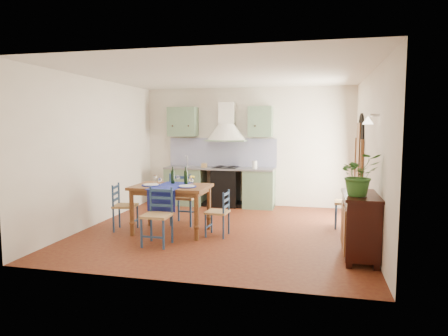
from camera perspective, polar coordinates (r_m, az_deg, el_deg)
The scene contains 13 objects.
floor at distance 7.38m, azimuth -0.13°, elevation -8.87°, with size 5.00×5.00×0.00m, color #4A170F.
back_wall at distance 9.51m, azimuth 0.27°, elevation 0.90°, with size 5.00×0.96×2.80m.
right_wall at distance 7.30m, azimuth 19.84°, elevation 1.26°, with size 0.26×5.00×2.80m.
left_wall at distance 8.10m, azimuth -17.64°, elevation 2.22°, with size 0.04×5.00×2.80m, color silver.
ceiling at distance 7.19m, azimuth -0.14°, elevation 13.27°, with size 5.00×5.00×0.01m, color silver.
dining_table at distance 7.13m, azimuth -7.55°, elevation -3.29°, with size 1.35×1.02×1.16m.
chair_near at distance 6.49m, azimuth -9.46°, elevation -6.73°, with size 0.43×0.43×0.92m.
chair_far at distance 7.73m, azimuth -5.80°, elevation -4.27°, with size 0.49×0.49×1.01m.
chair_left at distance 7.52m, azimuth -14.13°, elevation -5.32°, with size 0.46×0.46×0.85m.
chair_right at distance 6.91m, azimuth -0.74°, elevation -6.39°, with size 0.40×0.40×0.80m.
chair_spare at distance 7.79m, azimuth 17.34°, elevation -4.78°, with size 0.46×0.46×0.92m.
sideboard at distance 6.06m, azimuth 18.83°, elevation -7.54°, with size 0.50×1.05×0.94m.
potted_plant at distance 5.78m, azimuth 18.73°, elevation -0.89°, with size 0.54×0.46×0.60m, color #2D5F24.
Camera 1 is at (1.63, -6.95, 1.89)m, focal length 32.00 mm.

